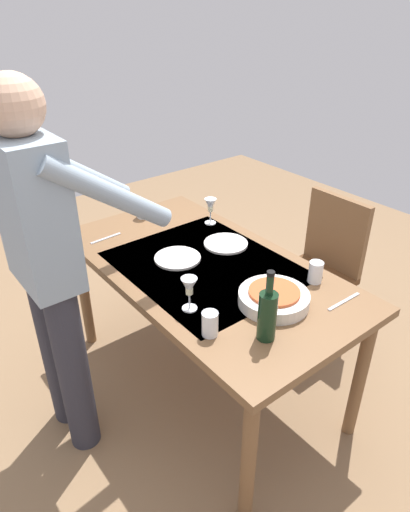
% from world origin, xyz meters
% --- Properties ---
extents(ground_plane, '(6.00, 6.00, 0.00)m').
position_xyz_m(ground_plane, '(0.00, 0.00, 0.00)').
color(ground_plane, '#846647').
extents(dining_table, '(1.57, 0.85, 0.76)m').
position_xyz_m(dining_table, '(0.00, 0.00, 0.68)').
color(dining_table, brown).
rests_on(dining_table, ground_plane).
extents(chair_near, '(0.40, 0.40, 0.91)m').
position_xyz_m(chair_near, '(-0.10, -0.80, 0.53)').
color(chair_near, '#523019').
rests_on(chair_near, ground_plane).
extents(person_server, '(0.42, 0.61, 1.69)m').
position_xyz_m(person_server, '(0.16, 0.68, 0.96)').
color(person_server, '#2D2D38').
rests_on(person_server, ground_plane).
extents(wine_bottle, '(0.07, 0.07, 0.30)m').
position_xyz_m(wine_bottle, '(-0.57, 0.15, 0.87)').
color(wine_bottle, black).
rests_on(wine_bottle, dining_table).
extents(wine_glass_left, '(0.07, 0.07, 0.15)m').
position_xyz_m(wine_glass_left, '(0.35, -0.31, 0.87)').
color(wine_glass_left, white).
rests_on(wine_glass_left, dining_table).
extents(wine_glass_right, '(0.07, 0.07, 0.15)m').
position_xyz_m(wine_glass_right, '(-0.24, 0.27, 0.87)').
color(wine_glass_right, white).
rests_on(wine_glass_right, dining_table).
extents(water_cup_near_left, '(0.06, 0.06, 0.10)m').
position_xyz_m(water_cup_near_left, '(-0.42, 0.31, 0.81)').
color(water_cup_near_left, silver).
rests_on(water_cup_near_left, dining_table).
extents(water_cup_near_right, '(0.07, 0.07, 0.10)m').
position_xyz_m(water_cup_near_right, '(0.66, -0.05, 0.82)').
color(water_cup_near_right, silver).
rests_on(water_cup_near_right, dining_table).
extents(water_cup_far_left, '(0.06, 0.06, 0.10)m').
position_xyz_m(water_cup_far_left, '(-0.43, -0.30, 0.81)').
color(water_cup_far_left, silver).
rests_on(water_cup_far_left, dining_table).
extents(serving_bowl_pasta, '(0.30, 0.30, 0.07)m').
position_xyz_m(serving_bowl_pasta, '(-0.43, -0.03, 0.80)').
color(serving_bowl_pasta, silver).
rests_on(serving_bowl_pasta, dining_table).
extents(dinner_plate_near, '(0.23, 0.23, 0.01)m').
position_xyz_m(dinner_plate_near, '(0.13, 0.07, 0.77)').
color(dinner_plate_near, silver).
rests_on(dinner_plate_near, dining_table).
extents(dinner_plate_far, '(0.23, 0.23, 0.01)m').
position_xyz_m(dinner_plate_far, '(0.10, -0.21, 0.77)').
color(dinner_plate_far, silver).
rests_on(dinner_plate_far, dining_table).
extents(table_knife, '(0.02, 0.20, 0.00)m').
position_xyz_m(table_knife, '(-0.61, -0.28, 0.77)').
color(table_knife, silver).
rests_on(table_knife, dining_table).
extents(table_fork, '(0.03, 0.18, 0.00)m').
position_xyz_m(table_fork, '(0.55, 0.25, 0.77)').
color(table_fork, silver).
rests_on(table_fork, dining_table).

